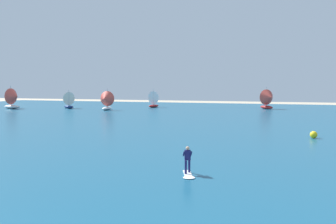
{
  "coord_description": "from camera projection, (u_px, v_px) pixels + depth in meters",
  "views": [
    {
      "loc": [
        7.18,
        -4.98,
        5.38
      ],
      "look_at": [
        0.79,
        15.79,
        3.63
      ],
      "focal_mm": 34.97,
      "sensor_mm": 36.0,
      "label": 1
    }
  ],
  "objects": [
    {
      "name": "sailboat_anchored_offshore",
      "position": [
        106.0,
        100.0,
        70.65
      ],
      "size": [
        3.35,
        3.96,
        4.65
      ],
      "color": "white",
      "rests_on": "ocean"
    },
    {
      "name": "sailboat_leading",
      "position": [
        155.0,
        99.0,
        80.17
      ],
      "size": [
        3.47,
        3.95,
        4.44
      ],
      "color": "maroon",
      "rests_on": "ocean"
    },
    {
      "name": "kitesurfer",
      "position": [
        188.0,
        165.0,
        19.4
      ],
      "size": [
        1.18,
        2.03,
        1.67
      ],
      "color": "white",
      "rests_on": "ocean"
    },
    {
      "name": "sailboat_near_shore",
      "position": [
        14.0,
        98.0,
        75.43
      ],
      "size": [
        4.51,
        3.81,
        5.28
      ],
      "color": "white",
      "rests_on": "ocean"
    },
    {
      "name": "ocean",
      "position": [
        223.0,
        118.0,
        54.56
      ],
      "size": [
        160.0,
        90.0,
        0.1
      ],
      "primitive_type": "cube",
      "color": "navy",
      "rests_on": "ground"
    },
    {
      "name": "marker_buoy",
      "position": [
        314.0,
        135.0,
        32.94
      ],
      "size": [
        0.72,
        0.72,
        0.72
      ],
      "primitive_type": "sphere",
      "color": "yellow",
      "rests_on": "ocean"
    },
    {
      "name": "sailboat_far_left",
      "position": [
        67.0,
        100.0,
        76.97
      ],
      "size": [
        3.83,
        3.42,
        4.3
      ],
      "color": "navy",
      "rests_on": "ocean"
    },
    {
      "name": "sailboat_heeled_over",
      "position": [
        268.0,
        99.0,
        73.9
      ],
      "size": [
        4.26,
        4.52,
        5.02
      ],
      "color": "maroon",
      "rests_on": "ocean"
    }
  ]
}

